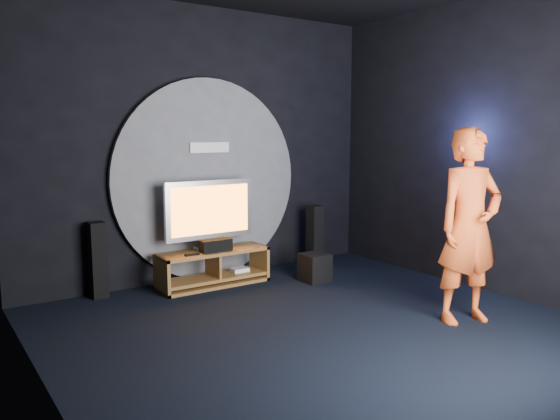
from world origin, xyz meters
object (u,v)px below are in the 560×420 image
at_px(tower_speaker_left, 98,260).
at_px(media_console, 214,270).
at_px(tv, 210,212).
at_px(subwoofer, 315,267).
at_px(player, 469,226).
at_px(tower_speaker_right, 315,237).

bearing_deg(tower_speaker_left, media_console, -12.57).
bearing_deg(media_console, tower_speaker_left, 167.43).
bearing_deg(tv, subwoofer, -28.84).
xyz_separation_m(tower_speaker_left, subwoofer, (2.51, -0.88, -0.26)).
bearing_deg(media_console, player, -60.06).
bearing_deg(tv, tower_speaker_right, -1.99).
relative_size(media_console, tower_speaker_left, 1.58).
relative_size(media_console, tower_speaker_right, 1.58).
height_order(tv, tower_speaker_left, tv).
xyz_separation_m(tv, subwoofer, (1.17, -0.64, -0.75)).
bearing_deg(player, tower_speaker_left, 148.64).
height_order(tv, subwoofer, tv).
distance_m(tower_speaker_right, subwoofer, 0.79).
relative_size(tv, player, 0.60).
distance_m(media_console, subwoofer, 1.30).
bearing_deg(tower_speaker_right, player, -92.29).
xyz_separation_m(media_console, tower_speaker_right, (1.62, 0.01, 0.25)).
height_order(media_console, tower_speaker_left, tower_speaker_left).
xyz_separation_m(tv, tower_speaker_right, (1.63, -0.06, -0.48)).
bearing_deg(tower_speaker_right, subwoofer, -127.79).
distance_m(media_console, tower_speaker_right, 1.64).
relative_size(tower_speaker_right, player, 0.45).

